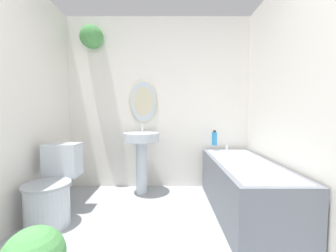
{
  "coord_description": "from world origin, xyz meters",
  "views": [
    {
      "loc": [
        0.13,
        -0.51,
        1.08
      ],
      "look_at": [
        0.12,
        1.5,
        0.94
      ],
      "focal_mm": 22.0,
      "sensor_mm": 36.0,
      "label": 1
    }
  ],
  "objects_px": {
    "toilet": "(54,190)",
    "shampoo_bottle": "(215,138)",
    "pedestal_sink": "(142,149)",
    "bathtub": "(245,187)"
  },
  "relations": [
    {
      "from": "bathtub",
      "to": "shampoo_bottle",
      "type": "height_order",
      "value": "shampoo_bottle"
    },
    {
      "from": "pedestal_sink",
      "to": "shampoo_bottle",
      "type": "relative_size",
      "value": 4.55
    },
    {
      "from": "toilet",
      "to": "bathtub",
      "type": "height_order",
      "value": "toilet"
    },
    {
      "from": "toilet",
      "to": "pedestal_sink",
      "type": "bearing_deg",
      "value": 41.36
    },
    {
      "from": "bathtub",
      "to": "shampoo_bottle",
      "type": "distance_m",
      "value": 0.79
    },
    {
      "from": "pedestal_sink",
      "to": "bathtub",
      "type": "distance_m",
      "value": 1.3
    },
    {
      "from": "toilet",
      "to": "pedestal_sink",
      "type": "relative_size",
      "value": 0.82
    },
    {
      "from": "pedestal_sink",
      "to": "bathtub",
      "type": "height_order",
      "value": "pedestal_sink"
    },
    {
      "from": "toilet",
      "to": "shampoo_bottle",
      "type": "distance_m",
      "value": 1.98
    },
    {
      "from": "pedestal_sink",
      "to": "shampoo_bottle",
      "type": "xyz_separation_m",
      "value": [
        0.98,
        0.11,
        0.12
      ]
    }
  ]
}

